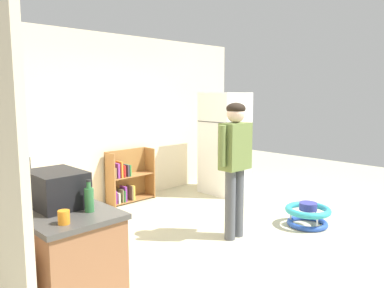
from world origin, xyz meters
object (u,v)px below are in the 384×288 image
Objects in this scene: refrigerator at (225,143)px; green_cup at (16,184)px; crock_pot at (18,169)px; baby_walker at (308,214)px; kitchen_counter at (37,245)px; green_glass_bottle at (89,199)px; bookshelf at (127,179)px; orange_cup at (64,217)px; standing_person at (235,157)px; banana_bunch at (29,191)px; red_cup at (7,189)px; microwave at (56,189)px.

green_cup is at bearing -168.92° from refrigerator.
baby_walker is at bearing -23.78° from crock_pot.
green_glass_bottle reaches higher than kitchen_counter.
bookshelf is at bearing 50.78° from green_glass_bottle.
green_cup reaches higher than kitchen_counter.
orange_cup is (-0.22, -1.44, -0.09)m from crock_pot.
green_cup reaches higher than bookshelf.
standing_person is (0.05, -2.22, 0.65)m from bookshelf.
kitchen_counter is 21.04× the size of orange_cup.
banana_bunch is 1.67× the size of green_cup.
crock_pot is 1.91× the size of banana_bunch.
red_cup is at bearing -167.29° from refrigerator.
standing_person is at bearing 9.06° from green_glass_bottle.
microwave reaches higher than baby_walker.
refrigerator is at bearing 26.47° from green_glass_bottle.
bookshelf is at bearing 38.08° from banana_bunch.
banana_bunch is at bearing 94.58° from kitchen_counter.
kitchen_counter is 0.73m from microwave.
baby_walker is at bearing -16.78° from red_cup.
baby_walker is (1.08, -2.65, -0.21)m from bookshelf.
refrigerator is at bearing 16.11° from kitchen_counter.
green_glass_bottle reaches higher than banana_bunch.
green_cup is at bearing 92.35° from banana_bunch.
microwave is 0.66m from red_cup.
orange_cup is (-0.15, -0.43, -0.09)m from microwave.
red_cup is (-2.41, 0.60, -0.07)m from standing_person.
microwave is (-3.28, 0.40, 0.88)m from baby_walker.
baby_walker is 3.82× the size of banana_bunch.
crock_pot is 1.23× the size of green_glass_bottle.
crock_pot is 3.18× the size of orange_cup.
crock_pot is at bearing 155.77° from standing_person.
green_glass_bottle is 2.59× the size of green_cup.
banana_bunch is at bearing 168.07° from standing_person.
standing_person is at bearing -9.91° from kitchen_counter.
bookshelf is 2.31m from standing_person.
green_cup is 1.00× the size of orange_cup.
green_glass_bottle is at bearing -129.22° from bookshelf.
baby_walker is 6.36× the size of green_cup.
refrigerator is 2.09× the size of bookshelf.
microwave is at bearing -88.13° from kitchen_counter.
kitchen_counter is at bearing -98.21° from crock_pot.
banana_bunch is at bearing -87.65° from green_cup.
green_glass_bottle is 2.59× the size of red_cup.
refrigerator is 4.11m from microwave.
refrigerator is 1.07× the size of standing_person.
baby_walker is 3.68m from red_cup.
bookshelf is 3.37m from green_glass_bottle.
banana_bunch is at bearing 82.15° from orange_cup.
refrigerator is 18.74× the size of orange_cup.
green_cup is at bearing 47.90° from red_cup.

